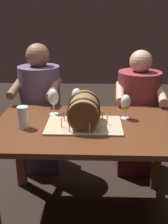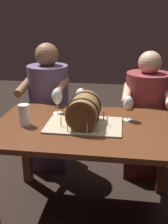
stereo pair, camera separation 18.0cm
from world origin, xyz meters
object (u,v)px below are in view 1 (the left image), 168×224
(beer_pint, at_px, (23,118))
(person_seated_right, at_px, (137,116))
(person_seated_left, at_px, (41,113))
(wine_glass_empty, at_px, (53,98))
(wine_glass_white, at_px, (77,96))
(barrel_cake, at_px, (84,112))
(wine_glass_amber, at_px, (126,103))
(dining_table, at_px, (87,141))

(beer_pint, distance_m, person_seated_right, 1.13)
(beer_pint, relative_size, person_seated_left, 0.12)
(wine_glass_empty, distance_m, wine_glass_white, 0.18)
(barrel_cake, distance_m, person_seated_right, 0.84)
(wine_glass_empty, xyz_separation_m, beer_pint, (-0.16, -0.26, -0.06))
(wine_glass_amber, bearing_deg, wine_glass_white, 157.84)
(wine_glass_amber, bearing_deg, beer_pint, -164.30)
(dining_table, xyz_separation_m, person_seated_left, (-0.44, 0.64, -0.04))
(person_seated_right, bearing_deg, wine_glass_amber, -109.06)
(wine_glass_white, bearing_deg, dining_table, -72.94)
(dining_table, xyz_separation_m, wine_glass_empty, (-0.25, 0.21, 0.25))
(wine_glass_white, relative_size, wine_glass_amber, 1.02)
(barrel_cake, height_order, wine_glass_amber, barrel_cake)
(beer_pint, bearing_deg, dining_table, 7.18)
(barrel_cake, xyz_separation_m, wine_glass_empty, (-0.23, 0.22, 0.03))
(wine_glass_empty, xyz_separation_m, person_seated_right, (0.70, 0.43, -0.30))
(person_seated_right, bearing_deg, wine_glass_white, -146.28)
(barrel_cake, bearing_deg, wine_glass_amber, 27.24)
(wine_glass_white, height_order, person_seated_right, person_seated_right)
(barrel_cake, xyz_separation_m, person_seated_right, (0.46, 0.65, -0.27))
(wine_glass_white, bearing_deg, barrel_cake, -77.23)
(wine_glass_amber, relative_size, person_seated_right, 0.16)
(person_seated_left, bearing_deg, dining_table, -55.35)
(wine_glass_white, bearing_deg, person_seated_left, 135.07)
(dining_table, bearing_deg, wine_glass_amber, 27.60)
(beer_pint, bearing_deg, wine_glass_empty, 57.81)
(dining_table, bearing_deg, beer_pint, -172.82)
(dining_table, distance_m, wine_glass_white, 0.38)
(barrel_cake, height_order, person_seated_left, person_seated_left)
(barrel_cake, bearing_deg, person_seated_left, 123.01)
(person_seated_left, height_order, person_seated_right, person_seated_left)
(wine_glass_white, height_order, beer_pint, wine_glass_white)
(person_seated_left, bearing_deg, beer_pint, -88.11)
(person_seated_right, bearing_deg, wine_glass_empty, -148.27)
(wine_glass_white, height_order, wine_glass_amber, wine_glass_white)
(dining_table, distance_m, barrel_cake, 0.21)
(barrel_cake, relative_size, wine_glass_white, 2.79)
(barrel_cake, xyz_separation_m, wine_glass_white, (-0.07, 0.29, 0.03))
(wine_glass_amber, bearing_deg, person_seated_left, 144.96)
(wine_glass_empty, distance_m, person_seated_left, 0.55)
(dining_table, height_order, beer_pint, beer_pint)
(dining_table, relative_size, wine_glass_amber, 7.21)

